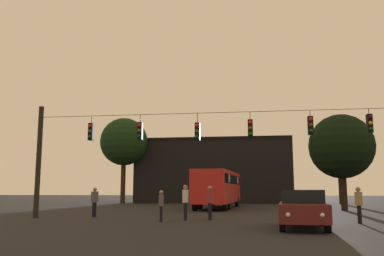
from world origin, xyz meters
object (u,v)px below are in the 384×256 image
Objects in this scene: pedestrian_crossing_right at (185,200)px; pedestrian_trailing at (359,203)px; pedestrian_crossing_left at (210,201)px; tree_left_silhouette at (124,142)px; tree_behind_building at (340,160)px; car_near_right at (303,208)px; city_bus at (218,186)px; pedestrian_near_bus at (161,204)px; tree_right_far at (341,147)px; pedestrian_crossing_center at (95,200)px.

pedestrian_trailing is (8.19, -0.93, -0.08)m from pedestrian_crossing_right.
pedestrian_crossing_left is at bearing 10.70° from pedestrian_crossing_right.
tree_left_silhouette is 1.46× the size of tree_behind_building.
pedestrian_crossing_right is at bearing 144.81° from car_near_right.
city_bus reaches higher than pedestrian_near_bus.
pedestrian_crossing_right is at bearing 50.31° from pedestrian_near_bus.
tree_left_silhouette is (-12.38, 24.36, 6.02)m from pedestrian_crossing_left.
tree_left_silhouette reaches higher than pedestrian_crossing_right.
tree_behind_building is (13.88, 26.34, 3.90)m from pedestrian_near_bus.
pedestrian_trailing reaches higher than car_near_right.
pedestrian_near_bus is 0.21× the size of tree_right_far.
city_bus is 14.77m from pedestrian_near_bus.
pedestrian_crossing_center is 0.17× the size of tree_left_silhouette.
pedestrian_crossing_right is (-1.23, -0.23, 0.03)m from pedestrian_crossing_left.
pedestrian_trailing is at bearing 44.94° from car_near_right.
tree_left_silhouette reaches higher than pedestrian_trailing.
city_bus is at bearing 62.72° from pedestrian_crossing_center.
city_bus is 1.14× the size of tree_left_silhouette.
city_bus is 6.76× the size of pedestrian_crossing_center.
city_bus is at bearing 167.03° from tree_right_far.
tree_behind_building is (11.66, 24.91, 3.76)m from pedestrian_crossing_left.
tree_behind_building is (12.26, 11.70, 2.87)m from city_bus.
tree_right_far is at bearing -12.97° from city_bus.
pedestrian_crossing_center reaches higher than pedestrian_near_bus.
pedestrian_crossing_right is 28.49m from tree_behind_building.
pedestrian_crossing_center is (-6.09, -11.82, -0.93)m from city_bus.
car_near_right is 6.84m from pedestrian_near_bus.
tree_behind_building is at bearing 75.38° from car_near_right.
pedestrian_crossing_left is at bearing 32.76° from pedestrian_near_bus.
pedestrian_crossing_left is 27.76m from tree_behind_building.
car_near_right is at bearing -74.66° from city_bus.
tree_left_silhouette is (-11.77, 11.15, 5.13)m from city_bus.
pedestrian_near_bus is 28.39m from tree_left_silhouette.
pedestrian_crossing_center is at bearing 163.44° from pedestrian_crossing_right.
tree_behind_building is at bearing 78.86° from tree_right_far.
tree_behind_building is at bearing 43.65° from city_bus.
tree_right_far is (21.30, -13.34, -2.23)m from tree_left_silhouette.
tree_behind_building is (7.54, 28.91, 3.94)m from car_near_right.
car_near_right is 30.13m from tree_behind_building.
city_bus is 13.48m from pedestrian_crossing_right.
tree_right_far is (9.53, -2.20, 2.90)m from city_bus.
pedestrian_near_bus is (-0.99, -1.20, -0.17)m from pedestrian_crossing_right.
tree_right_far reaches higher than pedestrian_crossing_left.
tree_behind_building is 0.93× the size of tree_right_far.
pedestrian_crossing_center is 30.07m from tree_behind_building.
pedestrian_trailing is (13.66, -2.56, -0.00)m from pedestrian_crossing_center.
car_near_right is 33.39m from tree_left_silhouette.
pedestrian_crossing_right is at bearing -169.30° from pedestrian_crossing_left.
pedestrian_crossing_right is at bearing -132.07° from tree_right_far.
pedestrian_crossing_right is at bearing -117.14° from tree_behind_building.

